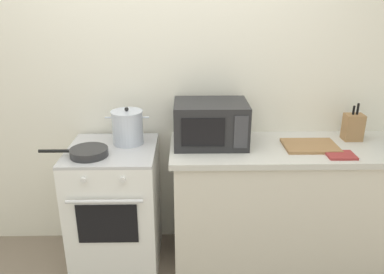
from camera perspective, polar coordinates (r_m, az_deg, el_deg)
back_wall at (r=2.85m, az=1.90°, el=7.35°), size 4.40×0.10×2.50m
lower_cabinet_right at (r=2.92m, az=14.08°, el=-10.11°), size 1.64×0.56×0.88m
countertop_right at (r=2.72m, az=14.91°, el=-1.73°), size 1.70×0.60×0.04m
stove at (r=2.84m, az=-11.33°, el=-10.31°), size 0.60×0.64×0.92m
stock_pot at (r=2.68m, az=-9.64°, el=1.46°), size 0.30×0.22×0.26m
frying_pan at (r=2.55m, az=-15.35°, el=-2.21°), size 0.45×0.25×0.05m
microwave at (r=2.62m, az=2.81°, el=2.05°), size 0.50×0.37×0.30m
cutting_board at (r=2.73m, az=17.31°, el=-1.27°), size 0.36×0.26×0.02m
knife_block at (r=2.94m, az=23.01°, el=1.40°), size 0.13×0.10×0.27m
oven_mitt at (r=2.64m, az=21.41°, el=-2.55°), size 0.18×0.14×0.02m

